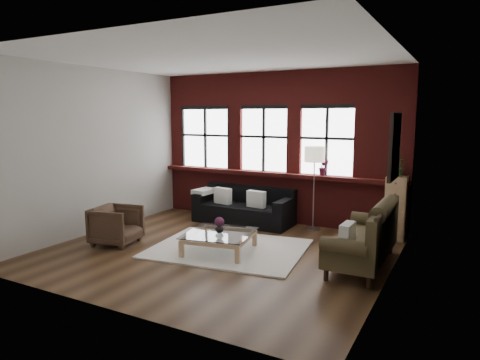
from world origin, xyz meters
The scene contains 26 objects.
floor centered at (0.00, 0.00, 0.00)m, with size 5.50×5.50×0.00m, color #3B2515.
ceiling centered at (0.00, 0.00, 3.20)m, with size 5.50×5.50×0.00m, color white.
wall_back centered at (0.00, 2.50, 1.60)m, with size 5.50×5.50×0.00m, color #B2AFA6.
wall_front centered at (0.00, -2.50, 1.60)m, with size 5.50×5.50×0.00m, color #B2AFA6.
wall_left centered at (-2.75, 0.00, 1.60)m, with size 5.00×5.00×0.00m, color #B2AFA6.
wall_right centered at (2.75, 0.00, 1.60)m, with size 5.00×5.00×0.00m, color #B2AFA6.
brick_backwall centered at (0.00, 2.44, 1.60)m, with size 5.50×0.12×3.20m, color maroon, non-canonical shape.
sill_ledge centered at (0.00, 2.35, 1.04)m, with size 5.50×0.30×0.08m, color maroon.
window_left centered at (-1.80, 2.45, 1.75)m, with size 1.38×0.10×1.50m, color black, non-canonical shape.
window_mid centered at (-0.30, 2.45, 1.75)m, with size 1.38×0.10×1.50m, color black, non-canonical shape.
window_right centered at (1.10, 2.45, 1.75)m, with size 1.38×0.10×1.50m, color black, non-canonical shape.
wall_poster centered at (2.72, 0.30, 1.85)m, with size 0.05×0.74×0.94m, color black, non-canonical shape.
shag_rug centered at (0.10, 0.18, 0.01)m, with size 2.54×2.00×0.03m, color white.
dark_sofa centered at (-0.52, 1.90, 0.38)m, with size 2.10×0.85×0.76m, color black, non-canonical shape.
pillow_a centered at (-0.97, 1.80, 0.57)m, with size 0.40×0.14×0.34m, color silver.
pillow_b centered at (-0.16, 1.80, 0.57)m, with size 0.40×0.14×0.34m, color silver.
vintage_settee centered at (2.30, 0.43, 0.51)m, with size 0.86×1.93×1.03m, color #3C321C, non-canonical shape.
pillow_settee centered at (2.22, -0.16, 0.62)m, with size 0.14×0.38×0.34m, color silver.
armchair centered at (-1.81, -0.51, 0.34)m, with size 0.73×0.75×0.69m, color #3C2A1E.
coffee_table centered at (0.06, -0.06, 0.17)m, with size 1.07×1.07×0.36m, color tan, non-canonical shape.
vase centered at (0.06, -0.06, 0.42)m, with size 0.15×0.15×0.15m, color #B2B2B2.
flowers centered at (0.06, -0.06, 0.53)m, with size 0.16×0.16×0.16m, color #4D1A36.
drawer_chest centered at (2.53, 2.15, 0.59)m, with size 0.36×0.36×1.18m, color tan.
potted_plant_top centered at (2.53, 2.15, 1.36)m, with size 0.32×0.28×0.35m, color #2D5923.
floor_lamp centered at (0.96, 2.10, 0.91)m, with size 0.40×0.40×1.83m, color #A5A5A8, non-canonical shape.
sill_plant centered at (1.08, 2.32, 1.26)m, with size 0.19×0.16×0.35m, color #4D1A36.
Camera 1 is at (3.65, -5.98, 2.28)m, focal length 32.00 mm.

